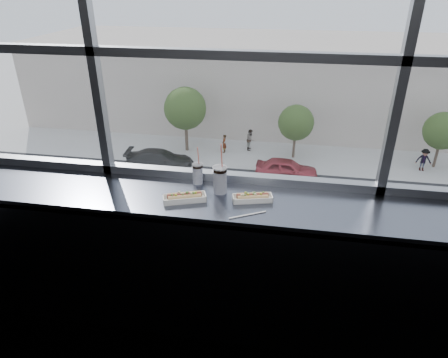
% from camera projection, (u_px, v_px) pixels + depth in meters
% --- Properties ---
extents(wall_back_lower, '(6.00, 0.00, 6.00)m').
position_uv_depth(wall_back_lower, '(236.00, 242.00, 3.19)').
color(wall_back_lower, black).
rests_on(wall_back_lower, ground).
extents(window_glass, '(6.00, 0.00, 6.00)m').
position_uv_depth(window_glass, '(241.00, 3.00, 2.41)').
color(window_glass, silver).
rests_on(window_glass, ground).
extents(window_mullions, '(6.00, 0.08, 2.40)m').
position_uv_depth(window_mullions, '(241.00, 3.00, 2.39)').
color(window_mullions, gray).
rests_on(window_mullions, ground).
extents(counter, '(6.00, 0.55, 0.06)m').
position_uv_depth(counter, '(232.00, 203.00, 2.71)').
color(counter, slate).
rests_on(counter, ground).
extents(counter_fascia, '(6.00, 0.04, 1.04)m').
position_uv_depth(counter_fascia, '(225.00, 287.00, 2.72)').
color(counter_fascia, slate).
rests_on(counter_fascia, ground).
extents(hotdog_tray_left, '(0.30, 0.19, 0.07)m').
position_uv_depth(hotdog_tray_left, '(185.00, 197.00, 2.66)').
color(hotdog_tray_left, white).
rests_on(hotdog_tray_left, counter).
extents(hotdog_tray_right, '(0.28, 0.15, 0.07)m').
position_uv_depth(hotdog_tray_right, '(252.00, 197.00, 2.67)').
color(hotdog_tray_right, white).
rests_on(hotdog_tray_right, counter).
extents(soda_cup_left, '(0.08, 0.08, 0.29)m').
position_uv_depth(soda_cup_left, '(198.00, 173.00, 2.87)').
color(soda_cup_left, white).
rests_on(soda_cup_left, counter).
extents(soda_cup_right, '(0.10, 0.10, 0.37)m').
position_uv_depth(soda_cup_right, '(220.00, 178.00, 2.73)').
color(soda_cup_right, white).
rests_on(soda_cup_right, counter).
extents(loose_straw, '(0.22, 0.13, 0.01)m').
position_uv_depth(loose_straw, '(248.00, 215.00, 2.51)').
color(loose_straw, white).
rests_on(loose_straw, counter).
extents(wrapper, '(0.09, 0.06, 0.02)m').
position_uv_depth(wrapper, '(181.00, 197.00, 2.71)').
color(wrapper, silver).
rests_on(wrapper, counter).
extents(plaza_ground, '(120.00, 120.00, 0.00)m').
position_uv_depth(plaza_ground, '(288.00, 104.00, 46.60)').
color(plaza_ground, '#B8B7B4').
rests_on(plaza_ground, ground).
extents(street_asphalt, '(80.00, 10.00, 0.06)m').
position_uv_depth(street_asphalt, '(277.00, 206.00, 25.99)').
color(street_asphalt, black).
rests_on(street_asphalt, plaza_ground).
extents(far_sidewalk, '(80.00, 6.00, 0.04)m').
position_uv_depth(far_sidewalk, '(282.00, 157.00, 33.00)').
color(far_sidewalk, '#B8B7B4').
rests_on(far_sidewalk, plaza_ground).
extents(far_building, '(50.00, 14.00, 8.00)m').
position_uv_depth(far_building, '(289.00, 80.00, 39.95)').
color(far_building, '#B8ACA0').
rests_on(far_building, plaza_ground).
extents(car_near_a, '(3.47, 6.62, 2.11)m').
position_uv_depth(car_near_a, '(28.00, 202.00, 24.24)').
color(car_near_a, '#A6A6A6').
rests_on(car_near_a, street_asphalt).
extents(car_near_d, '(2.76, 6.36, 2.10)m').
position_uv_depth(car_near_d, '(419.00, 239.00, 20.85)').
color(car_near_d, white).
rests_on(car_near_d, street_asphalt).
extents(car_near_c, '(3.09, 6.03, 1.93)m').
position_uv_depth(car_near_c, '(241.00, 224.00, 22.31)').
color(car_near_c, maroon).
rests_on(car_near_c, street_asphalt).
extents(car_far_a, '(2.99, 6.21, 2.01)m').
position_uv_depth(car_far_a, '(160.00, 157.00, 30.40)').
color(car_far_a, '#252525').
rests_on(car_far_a, street_asphalt).
extents(car_far_b, '(2.82, 6.22, 2.04)m').
position_uv_depth(car_far_b, '(287.00, 166.00, 28.95)').
color(car_far_b, '#B12F3C').
rests_on(car_far_b, street_asphalt).
extents(pedestrian_d, '(0.95, 0.71, 2.13)m').
position_uv_depth(pedestrian_d, '(424.00, 158.00, 30.17)').
color(pedestrian_d, '#66605B').
rests_on(pedestrian_d, far_sidewalk).
extents(pedestrian_a, '(0.63, 0.83, 1.88)m').
position_uv_depth(pedestrian_a, '(224.00, 142.00, 33.35)').
color(pedestrian_a, '#66605B').
rests_on(pedestrian_a, far_sidewalk).
extents(pedestrian_b, '(0.72, 0.96, 2.16)m').
position_uv_depth(pedestrian_b, '(251.00, 138.00, 33.83)').
color(pedestrian_b, '#66605B').
rests_on(pedestrian_b, far_sidewalk).
extents(tree_left, '(3.50, 3.50, 5.46)m').
position_uv_depth(tree_left, '(185.00, 109.00, 32.54)').
color(tree_left, '#47382B').
rests_on(tree_left, far_sidewalk).
extents(tree_center, '(2.85, 2.85, 4.45)m').
position_uv_depth(tree_center, '(296.00, 123.00, 31.50)').
color(tree_center, '#47382B').
rests_on(tree_center, far_sidewalk).
extents(tree_right, '(2.84, 2.84, 4.44)m').
position_uv_depth(tree_right, '(443.00, 131.00, 29.87)').
color(tree_right, '#47382B').
rests_on(tree_right, far_sidewalk).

